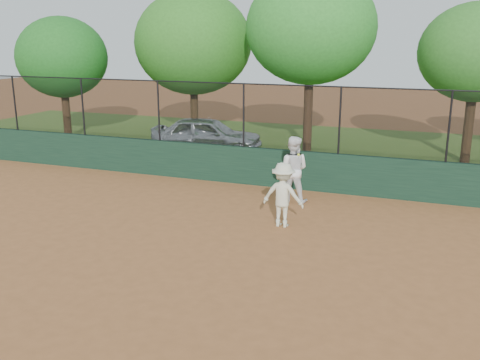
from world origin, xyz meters
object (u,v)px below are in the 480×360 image
(player_main, at_px, (283,195))
(tree_1, at_px, (193,43))
(tree_3, at_px, (477,53))
(tree_0, at_px, (62,58))
(tree_2, at_px, (311,28))
(parked_car, at_px, (207,136))
(player_second, at_px, (293,169))

(player_main, distance_m, tree_1, 12.97)
(player_main, xyz_separation_m, tree_3, (4.48, 9.10, 3.20))
(tree_0, relative_size, tree_1, 0.83)
(tree_2, distance_m, tree_3, 6.14)
(tree_3, bearing_deg, parked_car, -167.98)
(tree_0, height_order, tree_2, tree_2)
(tree_0, bearing_deg, player_second, -24.75)
(parked_car, distance_m, player_main, 8.75)
(player_main, relative_size, tree_0, 0.36)
(player_main, bearing_deg, tree_2, 99.89)
(player_main, relative_size, tree_2, 0.28)
(tree_0, bearing_deg, player_main, -31.70)
(player_main, bearing_deg, parked_car, 126.36)
(parked_car, distance_m, tree_0, 7.81)
(tree_1, distance_m, tree_2, 5.75)
(tree_0, distance_m, tree_2, 10.98)
(player_second, bearing_deg, tree_3, -127.73)
(player_second, distance_m, tree_1, 11.15)
(player_main, xyz_separation_m, tree_0, (-12.40, 7.66, 2.86))
(tree_1, relative_size, tree_2, 0.92)
(parked_car, xyz_separation_m, tree_0, (-7.21, 0.62, 2.92))
(tree_2, relative_size, tree_3, 1.23)
(parked_car, distance_m, tree_1, 5.16)
(player_second, height_order, player_main, player_main)
(player_second, xyz_separation_m, tree_3, (4.81, 7.01, 3.07))
(tree_1, bearing_deg, player_second, -49.68)
(player_second, xyz_separation_m, tree_0, (-12.07, 5.57, 2.72))
(parked_car, height_order, player_main, player_main)
(parked_car, relative_size, tree_3, 0.76)
(parked_car, bearing_deg, player_main, -155.23)
(tree_1, height_order, tree_3, tree_1)
(player_main, height_order, tree_3, tree_3)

